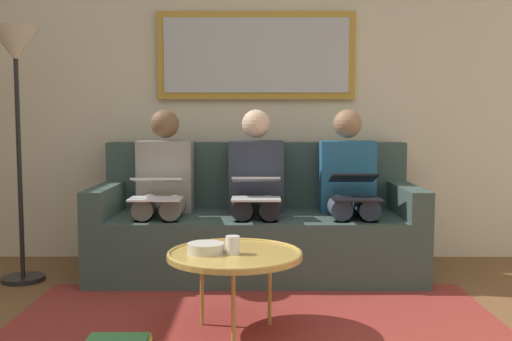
{
  "coord_description": "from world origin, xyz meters",
  "views": [
    {
      "loc": [
        -0.01,
        1.98,
        1.07
      ],
      "look_at": [
        0.0,
        -1.7,
        0.75
      ],
      "focal_mm": 41.35,
      "sensor_mm": 36.0,
      "label": 1
    }
  ],
  "objects_px": {
    "couch": "(256,227)",
    "person_middle": "(256,187)",
    "person_right": "(163,187)",
    "framed_mirror": "(256,56)",
    "cup": "(233,245)",
    "laptop_silver": "(256,188)",
    "bowl": "(206,248)",
    "laptop_black": "(355,187)",
    "standing_lamp": "(16,73)",
    "coffee_table": "(235,255)",
    "laptop_white": "(157,188)",
    "person_left": "(349,187)"
  },
  "relations": [
    {
      "from": "couch",
      "to": "person_middle",
      "type": "distance_m",
      "value": 0.31
    },
    {
      "from": "person_right",
      "to": "framed_mirror",
      "type": "bearing_deg",
      "value": -144.47
    },
    {
      "from": "cup",
      "to": "laptop_silver",
      "type": "height_order",
      "value": "laptop_silver"
    },
    {
      "from": "bowl",
      "to": "laptop_black",
      "type": "relative_size",
      "value": 0.48
    },
    {
      "from": "cup",
      "to": "standing_lamp",
      "type": "xyz_separation_m",
      "value": [
        1.44,
        -0.97,
        0.92
      ]
    },
    {
      "from": "coffee_table",
      "to": "laptop_white",
      "type": "distance_m",
      "value": 1.07
    },
    {
      "from": "person_middle",
      "to": "coffee_table",
      "type": "bearing_deg",
      "value": 84.86
    },
    {
      "from": "person_left",
      "to": "laptop_black",
      "type": "xyz_separation_m",
      "value": [
        0.0,
        0.23,
        0.02
      ]
    },
    {
      "from": "coffee_table",
      "to": "couch",
      "type": "bearing_deg",
      "value": -94.85
    },
    {
      "from": "coffee_table",
      "to": "person_right",
      "type": "xyz_separation_m",
      "value": [
        0.54,
        -1.15,
        0.21
      ]
    },
    {
      "from": "laptop_black",
      "to": "person_middle",
      "type": "height_order",
      "value": "person_middle"
    },
    {
      "from": "bowl",
      "to": "standing_lamp",
      "type": "bearing_deg",
      "value": -36.16
    },
    {
      "from": "coffee_table",
      "to": "person_left",
      "type": "bearing_deg",
      "value": -122.9
    },
    {
      "from": "person_left",
      "to": "couch",
      "type": "bearing_deg",
      "value": -6.13
    },
    {
      "from": "cup",
      "to": "laptop_silver",
      "type": "distance_m",
      "value": 0.95
    },
    {
      "from": "framed_mirror",
      "to": "bowl",
      "type": "bearing_deg",
      "value": 81.22
    },
    {
      "from": "coffee_table",
      "to": "standing_lamp",
      "type": "height_order",
      "value": "standing_lamp"
    },
    {
      "from": "laptop_silver",
      "to": "person_right",
      "type": "xyz_separation_m",
      "value": [
        0.64,
        -0.25,
        -0.02
      ]
    },
    {
      "from": "bowl",
      "to": "person_right",
      "type": "height_order",
      "value": "person_right"
    },
    {
      "from": "couch",
      "to": "cup",
      "type": "xyz_separation_m",
      "value": [
        0.11,
        1.24,
        0.14
      ]
    },
    {
      "from": "person_left",
      "to": "laptop_black",
      "type": "distance_m",
      "value": 0.24
    },
    {
      "from": "couch",
      "to": "person_middle",
      "type": "relative_size",
      "value": 1.93
    },
    {
      "from": "framed_mirror",
      "to": "standing_lamp",
      "type": "distance_m",
      "value": 1.69
    },
    {
      "from": "laptop_white",
      "to": "person_right",
      "type": "bearing_deg",
      "value": -90.0
    },
    {
      "from": "coffee_table",
      "to": "laptop_black",
      "type": "xyz_separation_m",
      "value": [
        -0.74,
        -0.91,
        0.24
      ]
    },
    {
      "from": "person_right",
      "to": "standing_lamp",
      "type": "height_order",
      "value": "standing_lamp"
    },
    {
      "from": "person_right",
      "to": "standing_lamp",
      "type": "bearing_deg",
      "value": 12.33
    },
    {
      "from": "couch",
      "to": "bowl",
      "type": "bearing_deg",
      "value": 78.49
    },
    {
      "from": "framed_mirror",
      "to": "person_middle",
      "type": "distance_m",
      "value": 1.05
    },
    {
      "from": "framed_mirror",
      "to": "cup",
      "type": "relative_size",
      "value": 16.52
    },
    {
      "from": "couch",
      "to": "laptop_white",
      "type": "relative_size",
      "value": 6.63
    },
    {
      "from": "person_middle",
      "to": "standing_lamp",
      "type": "xyz_separation_m",
      "value": [
        1.55,
        0.2,
        0.76
      ]
    },
    {
      "from": "couch",
      "to": "person_right",
      "type": "relative_size",
      "value": 1.93
    },
    {
      "from": "person_left",
      "to": "laptop_white",
      "type": "bearing_deg",
      "value": 11.11
    },
    {
      "from": "couch",
      "to": "person_right",
      "type": "distance_m",
      "value": 0.71
    },
    {
      "from": "framed_mirror",
      "to": "laptop_black",
      "type": "xyz_separation_m",
      "value": [
        -0.64,
        0.69,
        -0.92
      ]
    },
    {
      "from": "person_middle",
      "to": "laptop_silver",
      "type": "distance_m",
      "value": 0.25
    },
    {
      "from": "laptop_silver",
      "to": "framed_mirror",
      "type": "bearing_deg",
      "value": -90.0
    },
    {
      "from": "person_left",
      "to": "laptop_silver",
      "type": "bearing_deg",
      "value": 21.13
    },
    {
      "from": "coffee_table",
      "to": "person_right",
      "type": "distance_m",
      "value": 1.29
    },
    {
      "from": "person_left",
      "to": "standing_lamp",
      "type": "relative_size",
      "value": 0.69
    },
    {
      "from": "bowl",
      "to": "person_middle",
      "type": "bearing_deg",
      "value": -102.18
    },
    {
      "from": "person_right",
      "to": "cup",
      "type": "bearing_deg",
      "value": 114.23
    },
    {
      "from": "person_left",
      "to": "bowl",
      "type": "bearing_deg",
      "value": 52.32
    },
    {
      "from": "laptop_white",
      "to": "coffee_table",
      "type": "bearing_deg",
      "value": 120.88
    },
    {
      "from": "bowl",
      "to": "couch",
      "type": "bearing_deg",
      "value": -101.51
    },
    {
      "from": "person_left",
      "to": "laptop_black",
      "type": "bearing_deg",
      "value": 90.0
    },
    {
      "from": "couch",
      "to": "laptop_silver",
      "type": "xyz_separation_m",
      "value": [
        0.0,
        0.32,
        0.32
      ]
    },
    {
      "from": "person_left",
      "to": "laptop_silver",
      "type": "xyz_separation_m",
      "value": [
        0.64,
        0.25,
        0.02
      ]
    },
    {
      "from": "coffee_table",
      "to": "laptop_white",
      "type": "bearing_deg",
      "value": -59.12
    }
  ]
}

